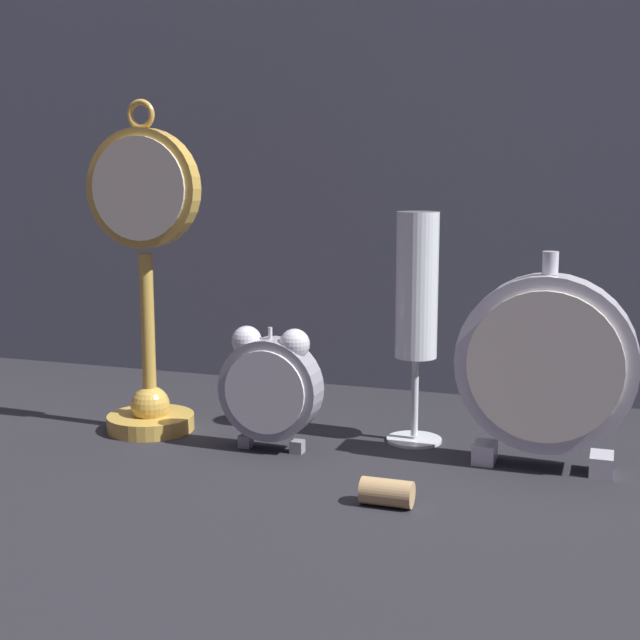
# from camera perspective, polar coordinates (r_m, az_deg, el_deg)

# --- Properties ---
(ground_plane) EXTENTS (4.00, 4.00, 0.00)m
(ground_plane) POSITION_cam_1_polar(r_m,az_deg,el_deg) (0.81, -1.85, -9.58)
(ground_plane) COLOR #232328
(fabric_backdrop_drape) EXTENTS (1.67, 0.01, 0.56)m
(fabric_backdrop_drape) POSITION_cam_1_polar(r_m,az_deg,el_deg) (1.08, 4.29, 10.20)
(fabric_backdrop_drape) COLOR slate
(fabric_backdrop_drape) RESTS_ON ground_plane
(pocket_watch_on_stand) EXTENTS (0.12, 0.09, 0.33)m
(pocket_watch_on_stand) POSITION_cam_1_polar(r_m,az_deg,el_deg) (0.91, -11.08, 2.36)
(pocket_watch_on_stand) COLOR gold
(pocket_watch_on_stand) RESTS_ON ground_plane
(alarm_clock_twin_bell) EXTENTS (0.10, 0.03, 0.12)m
(alarm_clock_twin_bell) POSITION_cam_1_polar(r_m,az_deg,el_deg) (0.85, -3.19, -4.04)
(alarm_clock_twin_bell) COLOR gray
(alarm_clock_twin_bell) RESTS_ON ground_plane
(mantel_clock_silver) EXTENTS (0.16, 0.04, 0.20)m
(mantel_clock_silver) POSITION_cam_1_polar(r_m,az_deg,el_deg) (0.81, 14.25, -2.80)
(mantel_clock_silver) COLOR silver
(mantel_clock_silver) RESTS_ON ground_plane
(champagne_flute) EXTENTS (0.05, 0.05, 0.23)m
(champagne_flute) POSITION_cam_1_polar(r_m,az_deg,el_deg) (0.86, 6.20, 1.16)
(champagne_flute) COLOR silver
(champagne_flute) RESTS_ON ground_plane
(wine_cork) EXTENTS (0.04, 0.02, 0.02)m
(wine_cork) POSITION_cam_1_polar(r_m,az_deg,el_deg) (0.73, 4.30, -10.95)
(wine_cork) COLOR tan
(wine_cork) RESTS_ON ground_plane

